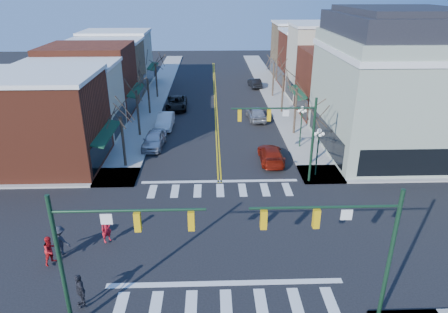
{
  "coord_description": "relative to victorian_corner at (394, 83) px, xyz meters",
  "views": [
    {
      "loc": [
        -0.65,
        -21.96,
        15.09
      ],
      "look_at": [
        0.32,
        6.53,
        2.8
      ],
      "focal_mm": 32.0,
      "sensor_mm": 36.0,
      "label": 1
    }
  ],
  "objects": [
    {
      "name": "tree_left_b",
      "position": [
        -24.9,
        4.5,
        -4.14
      ],
      "size": [
        0.24,
        0.24,
        5.04
      ],
      "primitive_type": "cylinder",
      "color": "#382B21",
      "rests_on": "ground"
    },
    {
      "name": "car_left_far",
      "position": [
        -21.67,
        14.69,
        -5.86
      ],
      "size": [
        2.81,
        5.8,
        1.59
      ],
      "primitive_type": "imported",
      "rotation": [
        0.0,
        0.0,
        0.03
      ],
      "color": "black",
      "rests_on": "ground"
    },
    {
      "name": "bldg_left_brick_b",
      "position": [
        -32.0,
        13.0,
        -2.41
      ],
      "size": [
        10.0,
        9.0,
        8.5
      ],
      "primitive_type": "cube",
      "color": "maroon",
      "rests_on": "ground"
    },
    {
      "name": "lamppost_midblock",
      "position": [
        -8.3,
        0.5,
        -3.7
      ],
      "size": [
        0.36,
        0.36,
        4.33
      ],
      "color": "#14331E",
      "rests_on": "ground"
    },
    {
      "name": "bldg_left_tan",
      "position": [
        -32.0,
        21.25,
        -2.76
      ],
      "size": [
        10.0,
        7.5,
        7.8
      ],
      "primitive_type": "cube",
      "color": "olive",
      "rests_on": "ground"
    },
    {
      "name": "car_right_mid",
      "position": [
        -11.7,
        9.63,
        -5.82
      ],
      "size": [
        2.37,
        5.07,
        1.68
      ],
      "primitive_type": "imported",
      "rotation": [
        0.0,
        0.0,
        3.22
      ],
      "color": "#A8A7AC",
      "rests_on": "ground"
    },
    {
      "name": "tree_left_a",
      "position": [
        -24.9,
        -3.5,
        -4.28
      ],
      "size": [
        0.24,
        0.24,
        4.76
      ],
      "primitive_type": "cylinder",
      "color": "#382B21",
      "rests_on": "ground"
    },
    {
      "name": "car_left_near",
      "position": [
        -22.9,
        1.17,
        -5.83
      ],
      "size": [
        2.32,
        4.97,
        1.65
      ],
      "primitive_type": "imported",
      "rotation": [
        0.0,
        0.0,
        -0.08
      ],
      "color": "silver",
      "rests_on": "ground"
    },
    {
      "name": "bldg_left_stucco_a",
      "position": [
        -32.0,
        5.0,
        -2.91
      ],
      "size": [
        10.0,
        7.0,
        7.5
      ],
      "primitive_type": "cube",
      "color": "#BBB49A",
      "rests_on": "ground"
    },
    {
      "name": "tree_right_c",
      "position": [
        -8.1,
        12.5,
        -4.24
      ],
      "size": [
        0.24,
        0.24,
        4.83
      ],
      "primitive_type": "cylinder",
      "color": "#382B21",
      "rests_on": "ground"
    },
    {
      "name": "traffic_mast_far_right",
      "position": [
        -10.95,
        -7.1,
        -1.95
      ],
      "size": [
        6.6,
        0.28,
        7.2
      ],
      "color": "#14331E",
      "rests_on": "ground"
    },
    {
      "name": "bldg_right_tan",
      "position": [
        -1.0,
        34.5,
        -2.16
      ],
      "size": [
        10.0,
        8.0,
        9.0
      ],
      "primitive_type": "cube",
      "color": "olive",
      "rests_on": "ground"
    },
    {
      "name": "ground",
      "position": [
        -16.5,
        -14.5,
        -6.66
      ],
      "size": [
        160.0,
        160.0,
        0.0
      ],
      "primitive_type": "plane",
      "color": "black",
      "rests_on": "ground"
    },
    {
      "name": "tree_right_d",
      "position": [
        -8.1,
        20.5,
        -4.17
      ],
      "size": [
        0.24,
        0.24,
        4.97
      ],
      "primitive_type": "cylinder",
      "color": "#382B21",
      "rests_on": "ground"
    },
    {
      "name": "pedestrian_red_a",
      "position": [
        -23.8,
        -15.11,
        -5.57
      ],
      "size": [
        0.8,
        0.8,
        1.87
      ],
      "primitive_type": "imported",
      "rotation": [
        0.0,
        0.0,
        0.8
      ],
      "color": "red",
      "rests_on": "sidewalk_left"
    },
    {
      "name": "bldg_right_brick_a",
      "position": [
        -1.0,
        11.25,
        -2.66
      ],
      "size": [
        10.0,
        8.5,
        8.0
      ],
      "primitive_type": "cube",
      "color": "maroon",
      "rests_on": "ground"
    },
    {
      "name": "car_left_mid",
      "position": [
        -22.4,
        7.18,
        -5.84
      ],
      "size": [
        1.81,
        4.98,
        1.63
      ],
      "primitive_type": "imported",
      "rotation": [
        0.0,
        0.0,
        -0.02
      ],
      "color": "silver",
      "rests_on": "ground"
    },
    {
      "name": "bldg_right_brick_b",
      "position": [
        -1.0,
        26.5,
        -2.41
      ],
      "size": [
        10.0,
        8.0,
        8.5
      ],
      "primitive_type": "cube",
      "color": "maroon",
      "rests_on": "ground"
    },
    {
      "name": "lamppost_corner",
      "position": [
        -8.3,
        -6.0,
        -3.7
      ],
      "size": [
        0.36,
        0.36,
        4.33
      ],
      "color": "#14331E",
      "rests_on": "ground"
    },
    {
      "name": "car_right_far",
      "position": [
        -10.1,
        26.41,
        -5.94
      ],
      "size": [
        2.04,
        4.51,
        1.43
      ],
      "primitive_type": "imported",
      "rotation": [
        0.0,
        0.0,
        3.26
      ],
      "color": "black",
      "rests_on": "ground"
    },
    {
      "name": "bldg_left_brick_a",
      "position": [
        -32.0,
        -2.75,
        -2.66
      ],
      "size": [
        10.0,
        8.5,
        8.0
      ],
      "primitive_type": "cube",
      "color": "maroon",
      "rests_on": "ground"
    },
    {
      "name": "tree_left_c",
      "position": [
        -24.9,
        12.5,
        -4.38
      ],
      "size": [
        0.24,
        0.24,
        4.55
      ],
      "primitive_type": "cylinder",
      "color": "#382B21",
      "rests_on": "ground"
    },
    {
      "name": "tree_left_d",
      "position": [
        -24.9,
        20.5,
        -4.21
      ],
      "size": [
        0.24,
        0.24,
        4.9
      ],
      "primitive_type": "cylinder",
      "color": "#382B21",
      "rests_on": "ground"
    },
    {
      "name": "car_right_near",
      "position": [
        -11.67,
        -2.83,
        -5.92
      ],
      "size": [
        2.11,
        5.13,
        1.48
      ],
      "primitive_type": "imported",
      "rotation": [
        0.0,
        0.0,
        3.13
      ],
      "color": "maroon",
      "rests_on": "ground"
    },
    {
      "name": "pedestrian_dark_a",
      "position": [
        -23.8,
        -20.61,
        -5.57
      ],
      "size": [
        1.01,
        1.16,
        1.88
      ],
      "primitive_type": "imported",
      "rotation": [
        0.0,
        0.0,
        -0.96
      ],
      "color": "black",
      "rests_on": "sidewalk_left"
    },
    {
      "name": "sidewalk_left",
      "position": [
        -25.25,
        5.5,
        -6.58
      ],
      "size": [
        3.5,
        70.0,
        0.15
      ],
      "primitive_type": "cube",
      "color": "#9E9B93",
      "rests_on": "ground"
    },
    {
      "name": "traffic_mast_near_right",
      "position": [
        -10.95,
        -21.9,
        -1.95
      ],
      "size": [
        6.6,
        0.28,
        7.2
      ],
      "color": "#14331E",
      "rests_on": "ground"
    },
    {
      "name": "sidewalk_right",
      "position": [
        -7.75,
        5.5,
        -6.58
      ],
      "size": [
        3.5,
        70.0,
        0.15
      ],
      "primitive_type": "cube",
      "color": "#9E9B93",
      "rests_on": "ground"
    },
    {
      "name": "tree_right_a",
      "position": [
        -8.1,
        -3.5,
        -4.35
      ],
      "size": [
        0.24,
        0.24,
        4.62
      ],
      "primitive_type": "cylinder",
      "color": "#382B21",
      "rests_on": "ground"
    },
    {
      "name": "victorian_corner",
      "position": [
        0.0,
        0.0,
        0.0
      ],
      "size": [
        12.25,
        14.25,
        13.3
      ],
      "color": "#98A68F",
      "rests_on": "ground"
    },
    {
      "name": "pedestrian_dark_b",
      "position": [
        -26.23,
        -16.33,
        -5.55
      ],
      "size": [
        1.4,
        1.09,
        1.91
      ],
      "primitive_type": "imported",
      "rotation": [
        0.0,
        0.0,
        2.79
      ],
      "color": "#202229",
      "rests_on": "sidewalk_left"
    },
    {
      "name": "tree_right_b",
      "position": [
        -8.1,
        4.5,
        -4.07
      ],
      "size": [
        0.24,
        0.24,
        5.18
      ],
      "primitive_type": "cylinder",
      "color": "#382B21",
      "rests_on": "ground"
    },
    {
      "name": "bldg_left_stucco_b",
      "position": [
        -32.0,
        29.0,
        -2.56
      ],
      "size": [
        10.0,
        8.0,
        8.2
      ],
      "primitive_type": "cube",
      "color": "#BBB49A",
      "rests_on": "ground"
    },
    {
      "name": "bldg_right_stucco",
      "position": [
        -1.0,
        19.0,
        -1.66
      ],
      "size": [
        10.0,
        7.0,
        10.0
      ],
      "primitive_type": "cube",
      "color": "#BBB49A",
      "rests_on": "ground"
    },
    {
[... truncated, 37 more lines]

